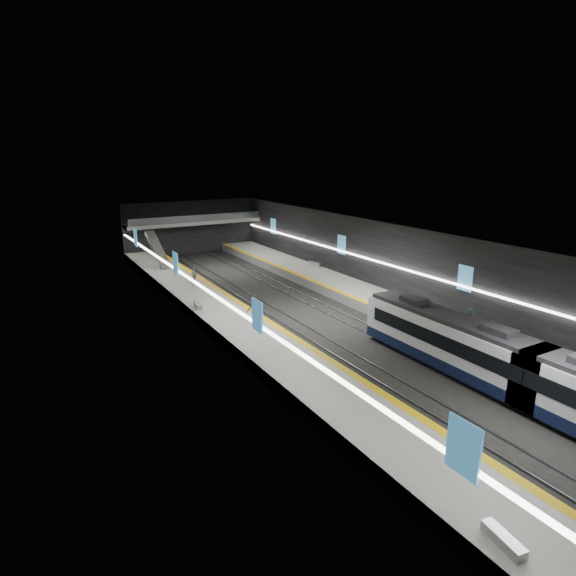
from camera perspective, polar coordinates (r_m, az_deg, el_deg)
ground at (r=44.55m, az=3.37°, el=-3.79°), size 70.00×70.00×0.00m
ceiling at (r=42.55m, az=3.55°, el=6.41°), size 20.00×70.00×0.04m
wall_left at (r=38.99m, az=-8.95°, el=-0.65°), size 0.04×70.00×8.00m
wall_right at (r=49.42m, az=13.23°, el=2.61°), size 0.04×70.00×8.00m
wall_back at (r=74.59m, az=-11.49°, el=7.04°), size 20.00×0.04×8.00m
platform_left at (r=40.99m, az=-5.47°, el=-4.86°), size 5.00×70.00×1.00m
tile_surface_left at (r=40.81m, az=-5.49°, el=-4.19°), size 5.00×70.00×0.02m
tactile_strip_left at (r=41.70m, az=-2.74°, el=-3.68°), size 0.60×70.00×0.02m
platform_right at (r=48.70m, az=10.81°, el=-1.71°), size 5.00×70.00×1.00m
tile_surface_right at (r=48.56m, az=10.84°, el=-1.14°), size 5.00×70.00×0.02m
tactile_strip_right at (r=47.20m, az=8.80°, el=-1.52°), size 0.60×70.00×0.02m
rails at (r=44.53m, az=3.37°, el=-3.72°), size 6.52×70.00×0.12m
train at (r=32.31m, az=27.40°, el=-9.25°), size 2.69×28.18×3.60m
ad_posters at (r=44.07m, az=2.76°, el=2.11°), size 19.94×53.50×2.20m
cove_light_left at (r=39.11m, az=-8.67°, el=-0.89°), size 0.25×68.60×0.12m
cove_light_right at (r=49.34m, az=13.04°, el=2.36°), size 0.25×68.60×0.12m
mezzanine_bridge at (r=72.49m, az=-11.01°, el=7.65°), size 20.00×3.00×1.50m
escalator at (r=64.17m, az=-15.22°, el=4.43°), size 1.20×7.50×3.92m
bench_left_near at (r=21.37m, az=24.18°, el=-25.60°), size 0.77×1.86×0.44m
bench_left_far at (r=45.52m, az=-10.63°, el=-1.97°), size 0.91×2.02×0.48m
bench_right_far at (r=61.26m, az=3.22°, el=2.86°), size 1.03×2.11×0.50m
passenger_right_a at (r=42.25m, az=17.15°, el=-2.98°), size 0.50×0.66×1.65m
passenger_right_b at (r=41.39m, az=20.73°, el=-3.55°), size 0.99×1.10×1.85m
passenger_left_a at (r=53.26m, az=-11.08°, el=1.38°), size 0.74×1.18×1.87m
passenger_left_b at (r=41.38m, az=-4.14°, el=-2.45°), size 1.29×0.76×1.97m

